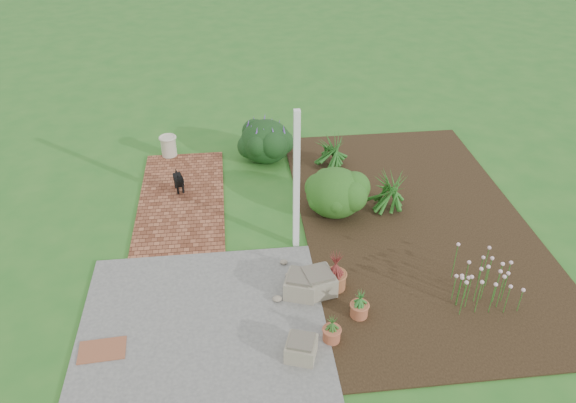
{
  "coord_description": "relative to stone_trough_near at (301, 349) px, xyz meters",
  "views": [
    {
      "loc": [
        -0.68,
        -7.4,
        5.92
      ],
      "look_at": [
        0.2,
        0.4,
        0.7
      ],
      "focal_mm": 35.0,
      "sensor_mm": 36.0,
      "label": 1
    }
  ],
  "objects": [
    {
      "name": "stone_trough_near",
      "position": [
        0.0,
        0.0,
        0.0
      ],
      "size": [
        0.5,
        0.5,
        0.26
      ],
      "primitive_type": "cube",
      "rotation": [
        0.0,
        0.0,
        -0.33
      ],
      "color": "#756D59",
      "rests_on": "concrete_patio"
    },
    {
      "name": "stone_trough_mid",
      "position": [
        0.41,
        1.23,
        0.03
      ],
      "size": [
        0.57,
        0.57,
        0.32
      ],
      "primitive_type": "cube",
      "rotation": [
        0.0,
        0.0,
        0.22
      ],
      "color": "#77735D",
      "rests_on": "concrete_patio"
    },
    {
      "name": "stone_trough_far",
      "position": [
        0.16,
        1.21,
        0.02
      ],
      "size": [
        0.59,
        0.59,
        0.31
      ],
      "primitive_type": "cube",
      "rotation": [
        0.0,
        0.0,
        -0.33
      ],
      "color": "#716D57",
      "rests_on": "concrete_patio"
    },
    {
      "name": "black_dog",
      "position": [
        -1.8,
        4.32,
        0.13
      ],
      "size": [
        0.23,
        0.49,
        0.43
      ],
      "rotation": [
        0.0,
        0.0,
        0.25
      ],
      "color": "black",
      "rests_on": "brick_path"
    },
    {
      "name": "ground",
      "position": [
        -0.07,
        2.34,
        -0.17
      ],
      "size": [
        80.0,
        80.0,
        0.0
      ],
      "primitive_type": "plane",
      "color": "#266620",
      "rests_on": "ground"
    },
    {
      "name": "agapanthus_clump_front",
      "position": [
        1.27,
        5.0,
        0.26
      ],
      "size": [
        0.98,
        0.98,
        0.8
      ],
      "primitive_type": null,
      "rotation": [
        0.0,
        0.0,
        -0.09
      ],
      "color": "#103B0D",
      "rests_on": "garden_bed"
    },
    {
      "name": "purple_flowering_bush",
      "position": [
        -0.03,
        5.47,
        0.29
      ],
      "size": [
        1.27,
        1.27,
        0.91
      ],
      "primitive_type": "ellipsoid",
      "rotation": [
        0.0,
        0.0,
        -0.21
      ],
      "color": "black",
      "rests_on": "ground"
    },
    {
      "name": "evergreen_shrub",
      "position": [
        1.05,
        3.3,
        0.31
      ],
      "size": [
        1.33,
        1.33,
        0.9
      ],
      "primitive_type": "ellipsoid",
      "rotation": [
        0.0,
        0.0,
        -0.32
      ],
      "color": "#134116",
      "rests_on": "garden_bed"
    },
    {
      "name": "cream_ceramic_urn",
      "position": [
        -2.1,
        5.82,
        0.08
      ],
      "size": [
        0.43,
        0.43,
        0.43
      ],
      "primitive_type": "cylinder",
      "rotation": [
        0.0,
        0.0,
        0.41
      ],
      "color": "beige",
      "rests_on": "brick_path"
    },
    {
      "name": "coir_doormat",
      "position": [
        -2.67,
        0.39,
        -0.12
      ],
      "size": [
        0.65,
        0.44,
        0.02
      ],
      "primitive_type": "cube",
      "rotation": [
        0.0,
        0.0,
        0.06
      ],
      "color": "brown",
      "rests_on": "concrete_patio"
    },
    {
      "name": "pink_flower_patch",
      "position": [
        2.8,
        0.95,
        0.2
      ],
      "size": [
        1.38,
        1.38,
        0.68
      ],
      "primitive_type": null,
      "rotation": [
        0.0,
        0.0,
        -0.39
      ],
      "color": "#113D0F",
      "rests_on": "garden_bed"
    },
    {
      "name": "veranda_post",
      "position": [
        0.23,
        2.44,
        1.08
      ],
      "size": [
        0.1,
        0.1,
        2.5
      ],
      "primitive_type": "cube",
      "color": "white",
      "rests_on": "ground"
    },
    {
      "name": "terracotta_pot_bronze",
      "position": [
        0.69,
        1.29,
        -0.0
      ],
      "size": [
        0.4,
        0.4,
        0.27
      ],
      "primitive_type": "cylinder",
      "rotation": [
        0.0,
        0.0,
        0.23
      ],
      "color": "#965733",
      "rests_on": "garden_bed"
    },
    {
      "name": "agapanthus_clump_back",
      "position": [
        2.05,
        3.33,
        0.3
      ],
      "size": [
        1.28,
        1.28,
        0.87
      ],
      "primitive_type": null,
      "rotation": [
        0.0,
        0.0,
        0.43
      ],
      "color": "#0F360D",
      "rests_on": "garden_bed"
    },
    {
      "name": "terracotta_pot_small_left",
      "position": [
        0.93,
        0.66,
        -0.03
      ],
      "size": [
        0.27,
        0.27,
        0.21
      ],
      "primitive_type": "cylinder",
      "rotation": [
        0.0,
        0.0,
        -0.06
      ],
      "color": "#A65938",
      "rests_on": "garden_bed"
    },
    {
      "name": "brick_path",
      "position": [
        -1.77,
        4.09,
        -0.15
      ],
      "size": [
        1.6,
        3.5,
        0.04
      ],
      "primitive_type": "cube",
      "color": "brown",
      "rests_on": "ground"
    },
    {
      "name": "terracotta_pot_small_right",
      "position": [
        0.45,
        0.24,
        -0.04
      ],
      "size": [
        0.31,
        0.31,
        0.21
      ],
      "primitive_type": "cylinder",
      "rotation": [
        0.0,
        0.0,
        -0.35
      ],
      "color": "#A25337",
      "rests_on": "garden_bed"
    },
    {
      "name": "concrete_patio",
      "position": [
        -1.32,
        0.59,
        -0.15
      ],
      "size": [
        3.5,
        3.5,
        0.04
      ],
      "primitive_type": "cube",
      "color": "#595957",
      "rests_on": "ground"
    },
    {
      "name": "garden_bed",
      "position": [
        2.43,
        2.84,
        -0.16
      ],
      "size": [
        4.0,
        7.0,
        0.03
      ],
      "primitive_type": "cube",
      "color": "black",
      "rests_on": "ground"
    }
  ]
}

